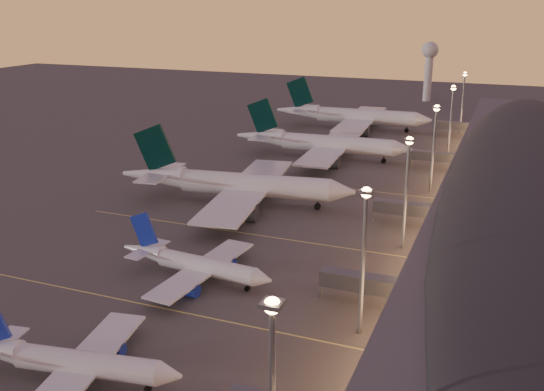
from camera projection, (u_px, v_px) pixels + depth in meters
The scene contains 10 objects.
ground at pixel (175, 296), 115.57m from camera, with size 700.00×700.00×0.00m, color #3F3C3A.
airliner_narrow_south at pixel (68, 362), 88.72m from camera, with size 35.51×32.06×12.70m.
airliner_narrow_north at pixel (194, 264), 121.81m from camera, with size 35.14×31.50×12.55m.
airliner_wide_near at pixel (235, 184), 167.08m from camera, with size 66.96×61.56×21.44m.
airliner_wide_mid at pixel (322, 143), 215.75m from camera, with size 64.40×58.64×20.62m.
airliner_wide_far at pixel (352, 116), 265.12m from camera, with size 68.90×62.73×22.06m.
terminal_building at pixel (528, 185), 155.08m from camera, with size 56.35×255.00×17.46m.
light_masts at pixel (424, 149), 154.93m from camera, with size 2.20×217.20×25.90m.
radar_tower at pixel (429, 61), 335.16m from camera, with size 9.00×9.00×32.50m.
lane_markings at pixel (257, 227), 150.92m from camera, with size 90.00×180.36×0.00m.
Camera 1 is at (55.88, -89.80, 53.69)m, focal length 40.00 mm.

